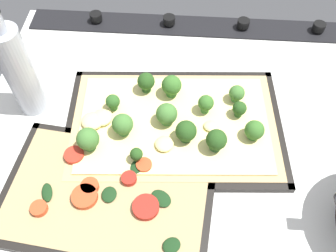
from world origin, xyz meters
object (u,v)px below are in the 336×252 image
baking_tray_back (108,195)px  veggie_pizza_back (108,193)px  oil_bottle (19,70)px  baking_tray_front (174,127)px  broccoli_pizza (171,122)px

baking_tray_back → veggie_pizza_back: bearing=-123.9°
veggie_pizza_back → oil_bottle: (17.60, -18.22, 8.91)cm
baking_tray_front → broccoli_pizza: broccoli_pizza is taller
baking_tray_front → broccoli_pizza: size_ratio=1.06×
veggie_pizza_back → baking_tray_front: bearing=-124.6°
baking_tray_back → oil_bottle: bearing=-46.1°
baking_tray_back → oil_bottle: (17.57, -18.27, 9.62)cm
baking_tray_front → oil_bottle: (27.72, -3.56, 9.63)cm
oil_bottle → broccoli_pizza: bearing=172.2°
baking_tray_front → oil_bottle: 29.56cm
oil_bottle → baking_tray_back: bearing=133.9°
broccoli_pizza → baking_tray_back: broccoli_pizza is taller
baking_tray_back → oil_bottle: size_ratio=1.56×
baking_tray_back → broccoli_pizza: bearing=-123.5°
baking_tray_back → veggie_pizza_back: (-0.03, -0.05, 0.71)cm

